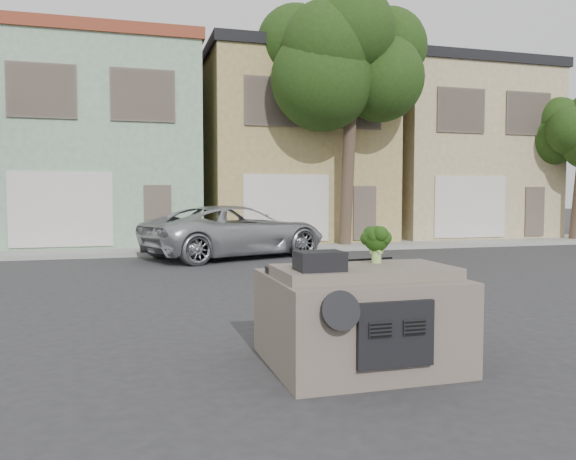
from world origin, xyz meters
name	(u,v)px	position (x,y,z in m)	size (l,w,h in m)	color
ground_plane	(286,311)	(0.00, 0.00, 0.00)	(120.00, 120.00, 0.00)	#303033
sidewalk	(204,249)	(0.00, 10.50, 0.07)	(40.00, 3.00, 0.15)	gray
townhouse_mint	(100,148)	(-3.50, 14.50, 3.77)	(7.20, 8.20, 7.55)	#89AE8E
townhouse_tan	(285,152)	(4.00, 14.50, 3.77)	(7.20, 8.20, 7.55)	tan
townhouse_beige	(440,155)	(11.50, 14.50, 3.77)	(7.20, 8.20, 7.55)	tan
silver_pickup	(237,257)	(0.70, 8.18, 0.00)	(2.65, 5.75, 1.60)	#A6AAAE
tree_near	(348,129)	(5.00, 9.80, 4.25)	(4.40, 4.00, 8.50)	#203B12
car_dashboard	(358,314)	(0.00, -3.00, 0.56)	(2.00, 1.80, 1.12)	#6A5E52
instrument_hump	(320,261)	(-0.58, -3.35, 1.22)	(0.48, 0.38, 0.20)	black
wiper_arm	(368,259)	(0.28, -2.62, 1.13)	(0.70, 0.03, 0.02)	black
broccoli	(377,244)	(0.26, -2.91, 1.34)	(0.36, 0.36, 0.44)	black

